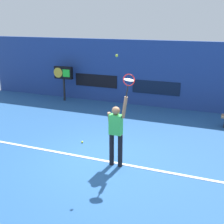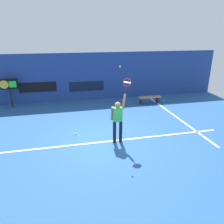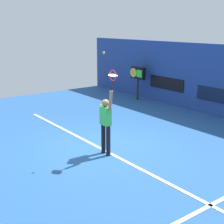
{
  "view_description": "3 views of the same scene",
  "coord_description": "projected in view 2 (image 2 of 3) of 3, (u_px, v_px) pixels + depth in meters",
  "views": [
    {
      "loc": [
        3.28,
        -7.27,
        3.87
      ],
      "look_at": [
        0.19,
        0.28,
        1.39
      ],
      "focal_mm": 48.81,
      "sensor_mm": 36.0,
      "label": 1
    },
    {
      "loc": [
        -1.46,
        -7.69,
        4.14
      ],
      "look_at": [
        0.36,
        0.26,
        1.15
      ],
      "focal_mm": 34.73,
      "sensor_mm": 36.0,
      "label": 2
    },
    {
      "loc": [
        7.8,
        -5.44,
        3.75
      ],
      "look_at": [
        0.72,
        -0.11,
        1.35
      ],
      "focal_mm": 51.61,
      "sensor_mm": 36.0,
      "label": 3
    }
  ],
  "objects": [
    {
      "name": "scoreboard_clock",
      "position": [
        9.0,
        85.0,
        12.37
      ],
      "size": [
        0.96,
        0.2,
        1.69
      ],
      "color": "black",
      "rests_on": "ground_plane"
    },
    {
      "name": "tennis_racket",
      "position": [
        127.0,
        83.0,
        7.97
      ],
      "size": [
        0.36,
        0.27,
        0.62
      ],
      "color": "black"
    },
    {
      "name": "court_sideline",
      "position": [
        175.0,
        116.0,
        11.47
      ],
      "size": [
        0.1,
        7.0,
        0.01
      ],
      "primitive_type": "cube",
      "color": "white",
      "rests_on": "ground_plane"
    },
    {
      "name": "back_wall",
      "position": [
        86.0,
        77.0,
        13.85
      ],
      "size": [
        18.0,
        0.2,
        3.0
      ],
      "primitive_type": "cube",
      "color": "navy",
      "rests_on": "ground_plane"
    },
    {
      "name": "ground_plane",
      "position": [
        105.0,
        141.0,
        8.77
      ],
      "size": [
        18.0,
        18.0,
        0.0
      ],
      "primitive_type": "plane",
      "color": "#23518C"
    },
    {
      "name": "court_baseline",
      "position": [
        105.0,
        142.0,
        8.73
      ],
      "size": [
        10.0,
        0.1,
        0.01
      ],
      "primitive_type": "cube",
      "color": "white",
      "rests_on": "ground_plane"
    },
    {
      "name": "sponsor_banner_portside",
      "position": [
        38.0,
        87.0,
        13.29
      ],
      "size": [
        2.2,
        0.03,
        0.6
      ],
      "primitive_type": "cube",
      "color": "black"
    },
    {
      "name": "sponsor_banner_center",
      "position": [
        87.0,
        86.0,
        13.95
      ],
      "size": [
        2.2,
        0.03,
        0.6
      ],
      "primitive_type": "cube",
      "color": "#0C1933"
    },
    {
      "name": "tennis_ball",
      "position": [
        120.0,
        67.0,
        7.61
      ],
      "size": [
        0.07,
        0.07,
        0.07
      ],
      "primitive_type": "sphere",
      "color": "#CCE033"
    },
    {
      "name": "spare_ball",
      "position": [
        76.0,
        134.0,
        9.34
      ],
      "size": [
        0.07,
        0.07,
        0.07
      ],
      "primitive_type": "sphere",
      "color": "#CCE033",
      "rests_on": "ground_plane"
    },
    {
      "name": "court_bench",
      "position": [
        149.0,
        98.0,
        13.38
      ],
      "size": [
        1.4,
        0.36,
        0.45
      ],
      "color": "olive",
      "rests_on": "ground_plane"
    },
    {
      "name": "tennis_player",
      "position": [
        118.0,
        119.0,
        8.37
      ],
      "size": [
        0.57,
        0.31,
        1.99
      ],
      "color": "black",
      "rests_on": "ground_plane"
    },
    {
      "name": "water_bottle",
      "position": [
        164.0,
        100.0,
        13.66
      ],
      "size": [
        0.07,
        0.07,
        0.24
      ],
      "primitive_type": "cylinder",
      "color": "#338CD8",
      "rests_on": "ground_plane"
    }
  ]
}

